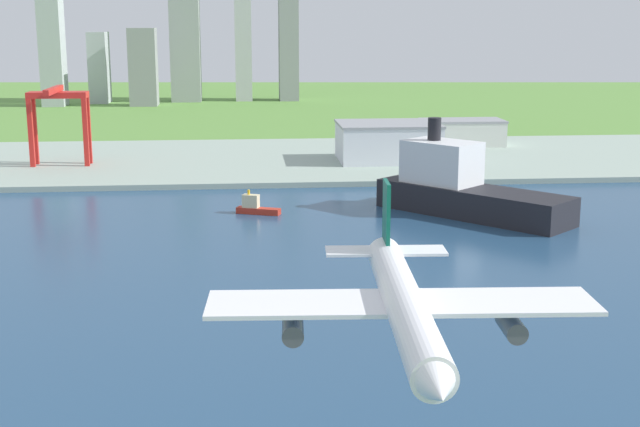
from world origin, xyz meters
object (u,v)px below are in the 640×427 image
Objects in this scene: cargo_ship at (463,189)px; port_crane_red at (58,108)px; airplane_landing at (404,306)px; warehouse_annex at (462,132)px; tugboat_small at (255,207)px; warehouse_main at (388,142)px.

port_crane_red is at bearing 146.05° from cargo_ship.
warehouse_annex is at bearing 74.92° from airplane_landing.
tugboat_small is 0.37× the size of warehouse_annex.
port_crane_red is 0.76× the size of warehouse_main.
warehouse_main is at bearing 0.53° from port_crane_red.
warehouse_annex is at bearing 44.93° from warehouse_main.
airplane_landing is at bearing -105.08° from warehouse_annex.
warehouse_main reaches higher than warehouse_annex.
tugboat_small is (-12.39, 230.38, -37.76)m from airplane_landing.
port_crane_red reaches higher than tugboat_small.
airplane_landing is 1.25× the size of port_crane_red.
cargo_ship is 200.70m from port_crane_red.
warehouse_main is at bearing -135.07° from warehouse_annex.
port_crane_red is at bearing 130.89° from tugboat_small.
port_crane_red reaches higher than warehouse_annex.
cargo_ship is 1.53× the size of warehouse_annex.
port_crane_red is 0.84× the size of warehouse_annex.
tugboat_small is 0.34× the size of warehouse_main.
cargo_ship reaches higher than tugboat_small.
cargo_ship is at bearing 74.11° from airplane_landing.
airplane_landing is 0.68× the size of cargo_ship.
port_crane_red is at bearing -166.16° from warehouse_annex.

